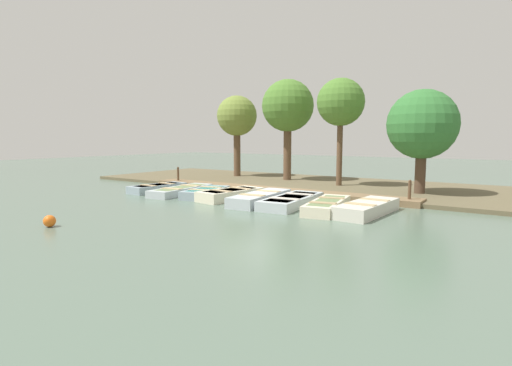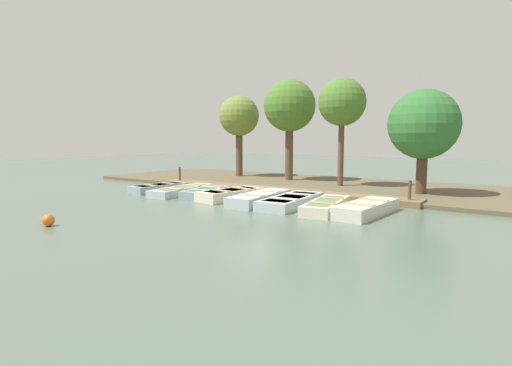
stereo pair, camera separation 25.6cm
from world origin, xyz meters
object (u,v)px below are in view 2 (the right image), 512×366
Objects in this scene: rowboat_4 at (260,198)px; rowboat_5 at (291,201)px; rowboat_6 at (326,205)px; park_tree_center at (342,103)px; rowboat_2 at (206,192)px; mooring_post_far at (410,193)px; rowboat_7 at (366,208)px; rowboat_0 at (159,188)px; rowboat_1 at (182,190)px; rowboat_3 at (231,194)px; buoy at (48,220)px; park_tree_far_left at (239,117)px; park_tree_right at (424,125)px; mooring_post_near at (180,176)px; park_tree_left at (290,107)px.

rowboat_4 is 0.96× the size of rowboat_5.
park_tree_center is at bearing -171.21° from rowboat_6.
rowboat_2 is 2.93× the size of mooring_post_far.
rowboat_7 is 3.31× the size of mooring_post_far.
park_tree_center is at bearing -179.41° from rowboat_5.
rowboat_1 is at bearing 94.57° from rowboat_0.
rowboat_6 is at bearing 96.75° from rowboat_3.
rowboat_5 reaches higher than rowboat_1.
rowboat_1 is 1.43m from rowboat_2.
rowboat_7 reaches higher than buoy.
rowboat_4 is at bearing 41.94° from park_tree_far_left.
park_tree_right is at bearing 110.41° from rowboat_2.
buoy is (9.33, -7.49, -0.32)m from mooring_post_far.
rowboat_6 is 3.42× the size of mooring_post_near.
rowboat_6 is 0.58× the size of park_tree_left.
park_tree_center is at bearing 135.45° from rowboat_0.
park_tree_left is at bearing -179.61° from buoy.
rowboat_5 is 3.69× the size of mooring_post_far.
park_tree_right is (-5.17, 4.66, 2.81)m from rowboat_4.
rowboat_3 is 0.90× the size of rowboat_6.
park_tree_center reaches higher than rowboat_5.
park_tree_far_left reaches higher than rowboat_3.
rowboat_2 is 0.83× the size of rowboat_4.
rowboat_2 is at bearing -56.51° from park_tree_right.
rowboat_1 is at bearing -94.23° from rowboat_5.
rowboat_5 is (-0.05, 2.79, -0.03)m from rowboat_3.
rowboat_7 reaches higher than rowboat_5.
rowboat_6 is at bearing 141.15° from buoy.
mooring_post_far is (-2.41, 3.59, 0.31)m from rowboat_5.
park_tree_center is at bearing -101.21° from park_tree_right.
rowboat_4 is 8.43m from park_tree_left.
rowboat_1 is at bearing -96.98° from rowboat_4.
mooring_post_near is at bearing -6.79° from park_tree_far_left.
rowboat_6 reaches higher than rowboat_1.
park_tree_right is at bearing 149.77° from rowboat_6.
park_tree_left is 1.27× the size of park_tree_right.
rowboat_7 is 0.63× the size of park_tree_far_left.
rowboat_0 is 2.90× the size of mooring_post_far.
mooring_post_far is at bearing 51.01° from park_tree_center.
rowboat_6 is at bearing 77.33° from rowboat_5.
rowboat_2 is 2.90m from rowboat_4.
park_tree_left is at bearing -161.00° from rowboat_3.
rowboat_2 is at bearing -98.15° from rowboat_4.
rowboat_7 is at bearing -6.17° from park_tree_right.
mooring_post_near reaches higher than rowboat_5.
rowboat_4 is at bearing 81.13° from rowboat_1.
rowboat_2 is 4.14m from rowboat_5.
rowboat_5 is at bearing 150.58° from buoy.
rowboat_1 is at bearing -75.01° from mooring_post_far.
rowboat_0 is 8.44m from park_tree_left.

